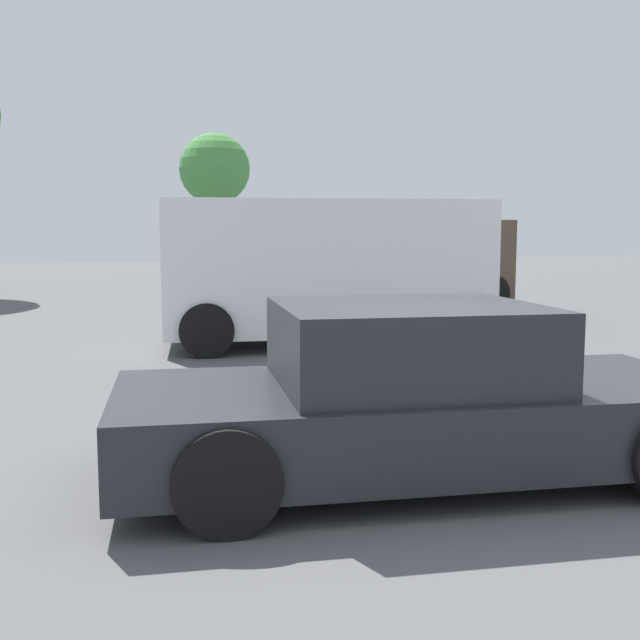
{
  "coord_description": "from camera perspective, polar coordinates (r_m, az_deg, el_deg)",
  "views": [
    {
      "loc": [
        -2.43,
        -4.58,
        1.73
      ],
      "look_at": [
        0.09,
        2.07,
        0.9
      ],
      "focal_mm": 42.47,
      "sensor_mm": 36.0,
      "label": 1
    }
  ],
  "objects": [
    {
      "name": "sedan_foreground",
      "position": [
        5.42,
        7.25,
        -5.83
      ],
      "size": [
        4.48,
        2.45,
        1.23
      ],
      "rotation": [
        0.0,
        0.0,
        -0.17
      ],
      "color": "#232328",
      "rests_on": "ground_plane"
    },
    {
      "name": "van_white",
      "position": [
        11.62,
        0.37,
        3.97
      ],
      "size": [
        5.14,
        3.09,
        2.19
      ],
      "rotation": [
        0.0,
        0.0,
        -0.21
      ],
      "color": "white",
      "rests_on": "ground_plane"
    },
    {
      "name": "ground_plane",
      "position": [
        5.47,
        6.96,
        -11.85
      ],
      "size": [
        80.0,
        80.0,
        0.0
      ],
      "primitive_type": "plane",
      "color": "#515154"
    },
    {
      "name": "tree_back_center",
      "position": [
        28.99,
        -7.95,
        11.08
      ],
      "size": [
        2.63,
        2.63,
        5.38
      ],
      "color": "brown",
      "rests_on": "ground_plane"
    },
    {
      "name": "suv_dark",
      "position": [
        16.31,
        5.89,
        4.37
      ],
      "size": [
        4.96,
        2.38,
        1.98
      ],
      "rotation": [
        0.0,
        0.0,
        3.22
      ],
      "color": "#4C3D2D",
      "rests_on": "ground_plane"
    }
  ]
}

